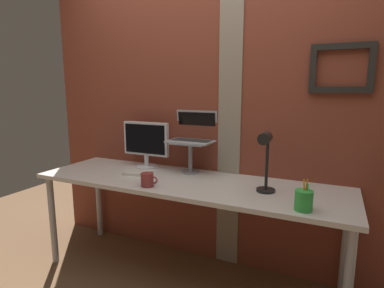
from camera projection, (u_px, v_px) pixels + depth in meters
ground_plane at (194, 276)px, 2.35m from camera, size 6.00×6.00×0.00m
brick_wall_back at (214, 100)px, 2.45m from camera, size 3.04×0.16×2.62m
desk at (186, 190)px, 2.24m from camera, size 2.24×0.66×0.75m
monitor at (146, 141)px, 2.57m from camera, size 0.41×0.18×0.38m
laptop_stand at (190, 152)px, 2.41m from camera, size 0.28×0.22×0.24m
laptop at (194, 133)px, 2.44m from camera, size 0.35×0.26×0.24m
desk_lamp at (265, 156)px, 1.90m from camera, size 0.12×0.20×0.39m
pen_cup at (304, 200)px, 1.67m from camera, size 0.10×0.10×0.17m
coffee_mug at (147, 180)px, 2.09m from camera, size 0.12×0.09×0.09m
paper_clutter_stack at (138, 173)px, 2.39m from camera, size 0.22×0.18×0.02m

